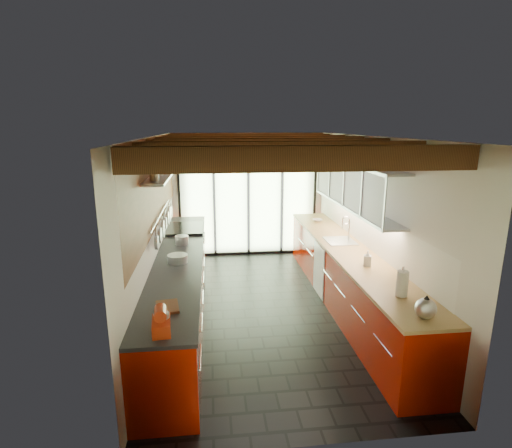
# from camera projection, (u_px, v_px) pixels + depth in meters

# --- Properties ---
(ground) EXTENTS (5.50, 5.50, 0.00)m
(ground) POSITION_uv_depth(u_px,v_px,m) (265.00, 308.00, 6.18)
(ground) COLOR black
(ground) RESTS_ON ground
(room_shell) EXTENTS (5.50, 5.50, 5.50)m
(room_shell) POSITION_uv_depth(u_px,v_px,m) (266.00, 203.00, 5.78)
(room_shell) COLOR silver
(room_shell) RESTS_ON ground
(ceiling_beams) EXTENTS (3.14, 5.06, 4.90)m
(ceiling_beams) POSITION_uv_depth(u_px,v_px,m) (263.00, 145.00, 5.95)
(ceiling_beams) COLOR #593316
(ceiling_beams) RESTS_ON ground
(glass_door) EXTENTS (2.95, 0.10, 2.90)m
(glass_door) POSITION_uv_depth(u_px,v_px,m) (248.00, 179.00, 8.37)
(glass_door) COLOR #C6EAAD
(glass_door) RESTS_ON ground
(left_counter) EXTENTS (0.68, 5.00, 0.92)m
(left_counter) POSITION_uv_depth(u_px,v_px,m) (181.00, 284.00, 5.92)
(left_counter) COLOR #9A1300
(left_counter) RESTS_ON ground
(range_stove) EXTENTS (0.66, 0.90, 0.97)m
(range_stove) POSITION_uv_depth(u_px,v_px,m) (186.00, 253.00, 7.32)
(range_stove) COLOR silver
(range_stove) RESTS_ON ground
(right_counter) EXTENTS (0.68, 5.00, 0.92)m
(right_counter) POSITION_uv_depth(u_px,v_px,m) (346.00, 277.00, 6.21)
(right_counter) COLOR #9A1300
(right_counter) RESTS_ON ground
(sink_assembly) EXTENTS (0.45, 0.52, 0.43)m
(sink_assembly) POSITION_uv_depth(u_px,v_px,m) (341.00, 239.00, 6.47)
(sink_assembly) COLOR silver
(sink_assembly) RESTS_ON right_counter
(upper_cabinets_right) EXTENTS (0.34, 3.00, 3.00)m
(upper_cabinets_right) POSITION_uv_depth(u_px,v_px,m) (355.00, 185.00, 6.18)
(upper_cabinets_right) COLOR silver
(upper_cabinets_right) RESTS_ON ground
(left_wall_fixtures) EXTENTS (0.28, 2.60, 0.96)m
(left_wall_fixtures) POSITION_uv_depth(u_px,v_px,m) (164.00, 193.00, 5.86)
(left_wall_fixtures) COLOR silver
(left_wall_fixtures) RESTS_ON ground
(stand_mixer) EXTENTS (0.19, 0.30, 0.26)m
(stand_mixer) POSITION_uv_depth(u_px,v_px,m) (161.00, 322.00, 3.63)
(stand_mixer) COLOR red
(stand_mixer) RESTS_ON left_counter
(pot_large) EXTENTS (0.27, 0.27, 0.13)m
(pot_large) POSITION_uv_depth(u_px,v_px,m) (182.00, 240.00, 6.32)
(pot_large) COLOR silver
(pot_large) RESTS_ON left_counter
(pot_small) EXTENTS (0.37, 0.37, 0.11)m
(pot_small) POSITION_uv_depth(u_px,v_px,m) (178.00, 259.00, 5.48)
(pot_small) COLOR silver
(pot_small) RESTS_ON left_counter
(cutting_board) EXTENTS (0.27, 0.35, 0.03)m
(cutting_board) POSITION_uv_depth(u_px,v_px,m) (167.00, 307.00, 4.12)
(cutting_board) COLOR brown
(cutting_board) RESTS_ON left_counter
(kettle) EXTENTS (0.23, 0.27, 0.25)m
(kettle) POSITION_uv_depth(u_px,v_px,m) (426.00, 307.00, 3.90)
(kettle) COLOR silver
(kettle) RESTS_ON right_counter
(paper_towel) EXTENTS (0.16, 0.16, 0.35)m
(paper_towel) POSITION_uv_depth(u_px,v_px,m) (402.00, 284.00, 4.37)
(paper_towel) COLOR white
(paper_towel) RESTS_ON right_counter
(soap_bottle) EXTENTS (0.13, 0.13, 0.22)m
(soap_bottle) POSITION_uv_depth(u_px,v_px,m) (368.00, 258.00, 5.33)
(soap_bottle) COLOR silver
(soap_bottle) RESTS_ON right_counter
(bowl) EXTENTS (0.19, 0.19, 0.05)m
(bowl) POSITION_uv_depth(u_px,v_px,m) (317.00, 220.00, 7.80)
(bowl) COLOR silver
(bowl) RESTS_ON right_counter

